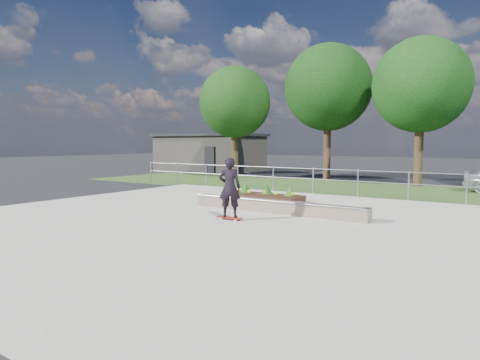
{
  "coord_description": "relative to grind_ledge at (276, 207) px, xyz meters",
  "views": [
    {
      "loc": [
        7.81,
        -9.73,
        2.29
      ],
      "look_at": [
        0.2,
        1.5,
        1.1
      ],
      "focal_mm": 32.0,
      "sensor_mm": 36.0,
      "label": 1
    }
  ],
  "objects": [
    {
      "name": "ground",
      "position": [
        -1.22,
        -2.0,
        -0.26
      ],
      "size": [
        120.0,
        120.0,
        0.0
      ],
      "primitive_type": "plane",
      "color": "black",
      "rests_on": "ground"
    },
    {
      "name": "grass_verge",
      "position": [
        -1.22,
        9.0,
        -0.25
      ],
      "size": [
        30.0,
        8.0,
        0.02
      ],
      "primitive_type": "cube",
      "color": "#2D481C",
      "rests_on": "ground"
    },
    {
      "name": "concrete_slab",
      "position": [
        -1.22,
        -2.0,
        -0.23
      ],
      "size": [
        15.0,
        15.0,
        0.06
      ],
      "primitive_type": "cube",
      "color": "#AAA696",
      "rests_on": "ground"
    },
    {
      "name": "fence",
      "position": [
        -1.22,
        5.5,
        0.51
      ],
      "size": [
        20.06,
        0.06,
        1.2
      ],
      "color": "#919599",
      "rests_on": "ground"
    },
    {
      "name": "building",
      "position": [
        -15.22,
        15.99,
        1.25
      ],
      "size": [
        8.4,
        5.4,
        3.0
      ],
      "color": "#2C2927",
      "rests_on": "ground"
    },
    {
      "name": "tree_far_left",
      "position": [
        -9.22,
        11.0,
        4.59
      ],
      "size": [
        4.55,
        4.55,
        7.15
      ],
      "color": "#2E2112",
      "rests_on": "ground"
    },
    {
      "name": "tree_mid_left",
      "position": [
        -3.72,
        13.0,
        5.34
      ],
      "size": [
        5.25,
        5.25,
        8.25
      ],
      "color": "#351F15",
      "rests_on": "ground"
    },
    {
      "name": "tree_mid_right",
      "position": [
        1.78,
        12.0,
        4.97
      ],
      "size": [
        4.9,
        4.9,
        7.7
      ],
      "color": "#302213",
      "rests_on": "ground"
    },
    {
      "name": "grind_ledge",
      "position": [
        0.0,
        0.0,
        0.0
      ],
      "size": [
        6.0,
        0.44,
        0.43
      ],
      "color": "#67574C",
      "rests_on": "concrete_slab"
    },
    {
      "name": "planter_bed",
      "position": [
        -1.77,
        2.27,
        -0.02
      ],
      "size": [
        3.0,
        1.2,
        0.61
      ],
      "color": "black",
      "rests_on": "concrete_slab"
    },
    {
      "name": "skateboarder",
      "position": [
        -0.5,
        -1.8,
        0.74
      ],
      "size": [
        0.8,
        0.65,
        1.82
      ],
      "color": "white",
      "rests_on": "concrete_slab"
    }
  ]
}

